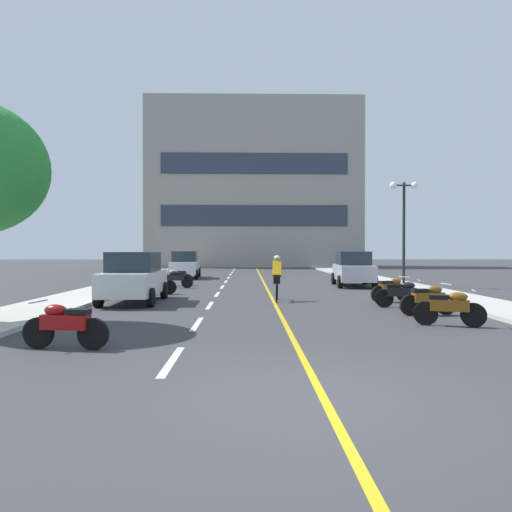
{
  "coord_description": "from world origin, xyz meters",
  "views": [
    {
      "loc": [
        -0.72,
        -5.94,
        1.88
      ],
      "look_at": [
        -0.26,
        18.59,
        1.58
      ],
      "focal_mm": 32.82,
      "sensor_mm": 36.0,
      "label": 1
    }
  ],
  "objects_px": {
    "parked_car_near": "(134,277)",
    "motorcycle_5": "(156,283)",
    "motorcycle_2": "(429,299)",
    "motorcycle_6": "(177,278)",
    "cyclist_rider": "(277,277)",
    "motorcycle_4": "(392,289)",
    "motorcycle_0": "(65,324)",
    "street_lamp_mid": "(404,210)",
    "motorcycle_1": "(450,307)",
    "motorcycle_3": "(402,293)",
    "motorcycle_7": "(177,277)",
    "parked_car_far": "(185,265)",
    "parked_car_mid": "(353,269)"
  },
  "relations": [
    {
      "from": "motorcycle_0",
      "to": "motorcycle_1",
      "type": "xyz_separation_m",
      "value": [
        8.48,
        2.5,
        0.0
      ]
    },
    {
      "from": "parked_car_near",
      "to": "motorcycle_0",
      "type": "distance_m",
      "value": 7.97
    },
    {
      "from": "motorcycle_3",
      "to": "cyclist_rider",
      "type": "height_order",
      "value": "cyclist_rider"
    },
    {
      "from": "parked_car_mid",
      "to": "motorcycle_3",
      "type": "xyz_separation_m",
      "value": [
        -0.5,
        -9.23,
        -0.44
      ]
    },
    {
      "from": "motorcycle_0",
      "to": "motorcycle_7",
      "type": "height_order",
      "value": "same"
    },
    {
      "from": "motorcycle_5",
      "to": "cyclist_rider",
      "type": "xyz_separation_m",
      "value": [
        4.98,
        -2.61,
        0.41
      ]
    },
    {
      "from": "motorcycle_2",
      "to": "street_lamp_mid",
      "type": "bearing_deg",
      "value": 75.03
    },
    {
      "from": "motorcycle_1",
      "to": "motorcycle_3",
      "type": "bearing_deg",
      "value": 89.29
    },
    {
      "from": "street_lamp_mid",
      "to": "motorcycle_3",
      "type": "bearing_deg",
      "value": -108.96
    },
    {
      "from": "parked_car_far",
      "to": "cyclist_rider",
      "type": "bearing_deg",
      "value": -69.54
    },
    {
      "from": "motorcycle_0",
      "to": "parked_car_far",
      "type": "bearing_deg",
      "value": 91.82
    },
    {
      "from": "street_lamp_mid",
      "to": "motorcycle_7",
      "type": "height_order",
      "value": "street_lamp_mid"
    },
    {
      "from": "parked_car_near",
      "to": "parked_car_far",
      "type": "relative_size",
      "value": 0.99
    },
    {
      "from": "motorcycle_3",
      "to": "motorcycle_4",
      "type": "height_order",
      "value": "same"
    },
    {
      "from": "motorcycle_1",
      "to": "motorcycle_3",
      "type": "relative_size",
      "value": 0.97
    },
    {
      "from": "street_lamp_mid",
      "to": "motorcycle_4",
      "type": "distance_m",
      "value": 8.17
    },
    {
      "from": "motorcycle_6",
      "to": "motorcycle_7",
      "type": "relative_size",
      "value": 0.98
    },
    {
      "from": "parked_car_mid",
      "to": "parked_car_far",
      "type": "relative_size",
      "value": 1.01
    },
    {
      "from": "cyclist_rider",
      "to": "motorcycle_4",
      "type": "bearing_deg",
      "value": -5.19
    },
    {
      "from": "motorcycle_4",
      "to": "motorcycle_7",
      "type": "xyz_separation_m",
      "value": [
        -9.03,
        8.05,
        0.0
      ]
    },
    {
      "from": "parked_car_near",
      "to": "motorcycle_1",
      "type": "bearing_deg",
      "value": -30.9
    },
    {
      "from": "motorcycle_5",
      "to": "cyclist_rider",
      "type": "distance_m",
      "value": 5.64
    },
    {
      "from": "parked_car_near",
      "to": "motorcycle_5",
      "type": "bearing_deg",
      "value": 86.39
    },
    {
      "from": "street_lamp_mid",
      "to": "motorcycle_4",
      "type": "height_order",
      "value": "street_lamp_mid"
    },
    {
      "from": "parked_car_near",
      "to": "motorcycle_5",
      "type": "distance_m",
      "value": 3.09
    },
    {
      "from": "motorcycle_4",
      "to": "motorcycle_6",
      "type": "bearing_deg",
      "value": 143.57
    },
    {
      "from": "motorcycle_2",
      "to": "motorcycle_7",
      "type": "bearing_deg",
      "value": 127.87
    },
    {
      "from": "parked_car_near",
      "to": "motorcycle_5",
      "type": "relative_size",
      "value": 2.51
    },
    {
      "from": "motorcycle_4",
      "to": "motorcycle_1",
      "type": "bearing_deg",
      "value": -92.71
    },
    {
      "from": "motorcycle_0",
      "to": "motorcycle_7",
      "type": "xyz_separation_m",
      "value": [
        -0.29,
        16.04,
        0.0
      ]
    },
    {
      "from": "parked_car_far",
      "to": "motorcycle_6",
      "type": "relative_size",
      "value": 2.58
    },
    {
      "from": "street_lamp_mid",
      "to": "motorcycle_4",
      "type": "relative_size",
      "value": 3.22
    },
    {
      "from": "street_lamp_mid",
      "to": "parked_car_far",
      "type": "distance_m",
      "value": 14.75
    },
    {
      "from": "motorcycle_7",
      "to": "motorcycle_6",
      "type": "bearing_deg",
      "value": -81.44
    },
    {
      "from": "motorcycle_5",
      "to": "cyclist_rider",
      "type": "bearing_deg",
      "value": -27.67
    },
    {
      "from": "motorcycle_3",
      "to": "parked_car_mid",
      "type": "bearing_deg",
      "value": 86.91
    },
    {
      "from": "motorcycle_2",
      "to": "motorcycle_7",
      "type": "relative_size",
      "value": 1.01
    },
    {
      "from": "parked_car_mid",
      "to": "motorcycle_6",
      "type": "relative_size",
      "value": 2.61
    },
    {
      "from": "motorcycle_7",
      "to": "cyclist_rider",
      "type": "xyz_separation_m",
      "value": [
        4.86,
        -7.67,
        0.41
      ]
    },
    {
      "from": "motorcycle_4",
      "to": "street_lamp_mid",
      "type": "bearing_deg",
      "value": 68.09
    },
    {
      "from": "parked_car_mid",
      "to": "motorcycle_0",
      "type": "xyz_separation_m",
      "value": [
        -9.02,
        -15.44,
        -0.44
      ]
    },
    {
      "from": "parked_car_mid",
      "to": "motorcycle_3",
      "type": "relative_size",
      "value": 2.56
    },
    {
      "from": "parked_car_far",
      "to": "motorcycle_5",
      "type": "distance_m",
      "value": 11.57
    },
    {
      "from": "parked_car_near",
      "to": "motorcycle_1",
      "type": "xyz_separation_m",
      "value": [
        9.08,
        -5.43,
        -0.44
      ]
    },
    {
      "from": "motorcycle_0",
      "to": "street_lamp_mid",
      "type": "bearing_deg",
      "value": 52.27
    },
    {
      "from": "motorcycle_4",
      "to": "motorcycle_5",
      "type": "bearing_deg",
      "value": 161.9
    },
    {
      "from": "motorcycle_2",
      "to": "motorcycle_6",
      "type": "height_order",
      "value": "same"
    },
    {
      "from": "parked_car_mid",
      "to": "cyclist_rider",
      "type": "distance_m",
      "value": 8.35
    },
    {
      "from": "street_lamp_mid",
      "to": "motorcycle_4",
      "type": "bearing_deg",
      "value": -111.91
    },
    {
      "from": "parked_car_near",
      "to": "motorcycle_7",
      "type": "xyz_separation_m",
      "value": [
        0.31,
        8.11,
        -0.44
      ]
    }
  ]
}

